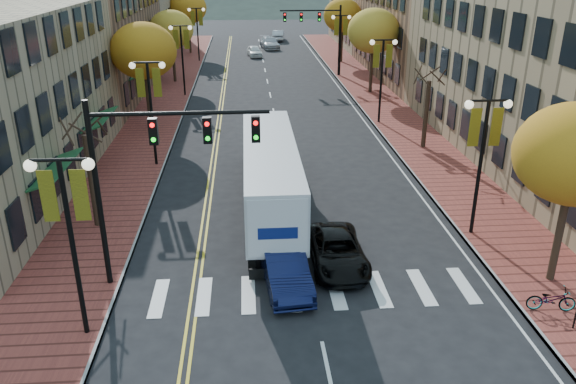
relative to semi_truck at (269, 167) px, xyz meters
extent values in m
plane|color=black|center=(1.17, -9.61, -2.11)|extent=(200.00, 200.00, 0.00)
cube|color=brown|center=(-7.83, 22.89, -2.03)|extent=(4.00, 85.00, 0.15)
cube|color=brown|center=(10.17, 22.89, -2.03)|extent=(4.00, 85.00, 0.15)
cube|color=brown|center=(-15.83, 26.39, 3.39)|extent=(12.00, 24.00, 11.00)
cube|color=#9E8966|center=(-15.83, 51.39, 2.64)|extent=(12.00, 26.00, 9.50)
cube|color=brown|center=(19.67, 32.39, 2.89)|extent=(15.00, 24.00, 10.00)
cube|color=#9E8966|center=(19.67, 54.39, 3.39)|extent=(15.00, 20.00, 11.00)
cylinder|color=#382619|center=(-7.83, -1.61, 0.14)|extent=(0.28, 0.28, 4.20)
cylinder|color=#382619|center=(-7.83, 14.39, 0.49)|extent=(0.28, 0.28, 4.90)
ellipsoid|color=#C58517|center=(-7.83, 14.39, 3.35)|extent=(4.48, 4.48, 3.81)
cylinder|color=#382619|center=(-7.83, 30.39, 0.32)|extent=(0.28, 0.28, 4.55)
ellipsoid|color=yellow|center=(-7.83, 30.39, 2.96)|extent=(4.16, 4.16, 3.54)
cylinder|color=#382619|center=(-7.83, 48.39, 0.56)|extent=(0.28, 0.28, 5.04)
ellipsoid|color=#C58517|center=(-7.83, 48.39, 3.51)|extent=(4.61, 4.61, 3.92)
cylinder|color=#382619|center=(10.17, -7.61, 0.32)|extent=(0.28, 0.28, 4.55)
ellipsoid|color=#C58517|center=(10.17, -7.61, 2.96)|extent=(4.16, 4.16, 3.54)
cylinder|color=#382619|center=(10.17, 8.39, 0.14)|extent=(0.28, 0.28, 4.20)
cylinder|color=#382619|center=(10.17, 24.39, 0.49)|extent=(0.28, 0.28, 4.90)
ellipsoid|color=yellow|center=(10.17, 24.39, 3.35)|extent=(4.48, 4.48, 3.81)
cylinder|color=#382619|center=(10.17, 40.39, 0.42)|extent=(0.28, 0.28, 4.76)
ellipsoid|color=#C58517|center=(10.17, 40.39, 3.20)|extent=(4.35, 4.35, 3.70)
cylinder|color=black|center=(-6.33, -9.61, 0.89)|extent=(0.16, 0.16, 6.00)
cylinder|color=black|center=(-6.33, -9.61, 3.89)|extent=(1.60, 0.10, 0.10)
sphere|color=#FFF2CC|center=(-7.13, -9.61, 3.74)|extent=(0.36, 0.36, 0.36)
sphere|color=#FFF2CC|center=(-5.53, -9.61, 3.74)|extent=(0.36, 0.36, 0.36)
cube|color=gold|center=(-6.78, -9.61, 2.79)|extent=(0.45, 0.03, 1.60)
cube|color=gold|center=(-5.88, -9.61, 2.79)|extent=(0.45, 0.03, 1.60)
cylinder|color=black|center=(-6.33, 6.39, 0.89)|extent=(0.16, 0.16, 6.00)
cylinder|color=black|center=(-6.33, 6.39, 3.89)|extent=(1.60, 0.10, 0.10)
sphere|color=#FFF2CC|center=(-7.13, 6.39, 3.74)|extent=(0.36, 0.36, 0.36)
sphere|color=#FFF2CC|center=(-5.53, 6.39, 3.74)|extent=(0.36, 0.36, 0.36)
cube|color=gold|center=(-6.78, 6.39, 2.79)|extent=(0.45, 0.03, 1.60)
cube|color=gold|center=(-5.88, 6.39, 2.79)|extent=(0.45, 0.03, 1.60)
cylinder|color=black|center=(-6.33, 24.39, 0.89)|extent=(0.16, 0.16, 6.00)
cylinder|color=black|center=(-6.33, 24.39, 3.89)|extent=(1.60, 0.10, 0.10)
sphere|color=#FFF2CC|center=(-7.13, 24.39, 3.74)|extent=(0.36, 0.36, 0.36)
sphere|color=#FFF2CC|center=(-5.53, 24.39, 3.74)|extent=(0.36, 0.36, 0.36)
cube|color=gold|center=(-6.78, 24.39, 2.79)|extent=(0.45, 0.03, 1.60)
cube|color=gold|center=(-5.88, 24.39, 2.79)|extent=(0.45, 0.03, 1.60)
cylinder|color=black|center=(-6.33, 42.39, 0.89)|extent=(0.16, 0.16, 6.00)
cylinder|color=black|center=(-6.33, 42.39, 3.89)|extent=(1.60, 0.10, 0.10)
sphere|color=#FFF2CC|center=(-7.13, 42.39, 3.74)|extent=(0.36, 0.36, 0.36)
sphere|color=#FFF2CC|center=(-5.53, 42.39, 3.74)|extent=(0.36, 0.36, 0.36)
cube|color=gold|center=(-6.78, 42.39, 2.79)|extent=(0.45, 0.03, 1.60)
cube|color=gold|center=(-5.88, 42.39, 2.79)|extent=(0.45, 0.03, 1.60)
cylinder|color=black|center=(8.67, -3.61, 0.89)|extent=(0.16, 0.16, 6.00)
cylinder|color=black|center=(8.67, -3.61, 3.89)|extent=(1.60, 0.10, 0.10)
sphere|color=#FFF2CC|center=(7.87, -3.61, 3.74)|extent=(0.36, 0.36, 0.36)
sphere|color=#FFF2CC|center=(9.47, -3.61, 3.74)|extent=(0.36, 0.36, 0.36)
cube|color=gold|center=(8.22, -3.61, 2.79)|extent=(0.45, 0.03, 1.60)
cube|color=gold|center=(9.12, -3.61, 2.79)|extent=(0.45, 0.03, 1.60)
cylinder|color=black|center=(8.67, 14.39, 0.89)|extent=(0.16, 0.16, 6.00)
cylinder|color=black|center=(8.67, 14.39, 3.89)|extent=(1.60, 0.10, 0.10)
sphere|color=#FFF2CC|center=(7.87, 14.39, 3.74)|extent=(0.36, 0.36, 0.36)
sphere|color=#FFF2CC|center=(9.47, 14.39, 3.74)|extent=(0.36, 0.36, 0.36)
cube|color=gold|center=(8.22, 14.39, 2.79)|extent=(0.45, 0.03, 1.60)
cube|color=gold|center=(9.12, 14.39, 2.79)|extent=(0.45, 0.03, 1.60)
cylinder|color=black|center=(8.67, 32.39, 0.89)|extent=(0.16, 0.16, 6.00)
cylinder|color=black|center=(8.67, 32.39, 3.89)|extent=(1.60, 0.10, 0.10)
sphere|color=#FFF2CC|center=(7.87, 32.39, 3.74)|extent=(0.36, 0.36, 0.36)
sphere|color=#FFF2CC|center=(9.47, 32.39, 3.74)|extent=(0.36, 0.36, 0.36)
cube|color=gold|center=(8.22, 32.39, 2.79)|extent=(0.45, 0.03, 1.60)
cube|color=gold|center=(9.12, 32.39, 2.79)|extent=(0.45, 0.03, 1.60)
cylinder|color=black|center=(-6.23, -6.61, 1.39)|extent=(0.20, 0.20, 7.00)
cylinder|color=black|center=(-3.23, -6.61, 4.39)|extent=(6.00, 0.14, 0.14)
cube|color=black|center=(-4.13, -6.61, 3.79)|extent=(0.30, 0.25, 0.90)
sphere|color=#FF0C0C|center=(-4.13, -6.75, 4.04)|extent=(0.16, 0.16, 0.16)
cube|color=black|center=(-2.33, -6.61, 3.79)|extent=(0.30, 0.25, 0.90)
sphere|color=#FF0C0C|center=(-2.33, -6.75, 4.04)|extent=(0.16, 0.16, 0.16)
cube|color=black|center=(-0.71, -6.61, 3.79)|extent=(0.30, 0.25, 0.90)
sphere|color=#FF0C0C|center=(-0.71, -6.75, 4.04)|extent=(0.16, 0.16, 0.16)
cylinder|color=black|center=(8.57, 32.39, 1.39)|extent=(0.20, 0.20, 7.00)
cylinder|color=black|center=(5.57, 32.39, 4.39)|extent=(6.00, 0.14, 0.14)
cube|color=black|center=(6.47, 32.39, 3.79)|extent=(0.30, 0.25, 0.90)
sphere|color=#FF0C0C|center=(6.47, 32.25, 4.04)|extent=(0.16, 0.16, 0.16)
cube|color=black|center=(4.67, 32.39, 3.79)|extent=(0.30, 0.25, 0.90)
sphere|color=#FF0C0C|center=(4.67, 32.25, 4.04)|extent=(0.16, 0.16, 0.16)
cube|color=black|center=(3.05, 32.39, 3.79)|extent=(0.30, 0.25, 0.90)
sphere|color=#FF0C0C|center=(3.05, 32.25, 4.04)|extent=(0.16, 0.16, 0.16)
cube|color=black|center=(0.00, -1.15, -1.34)|extent=(0.92, 11.71, 0.32)
cube|color=silver|center=(0.00, -1.15, 0.24)|extent=(2.36, 11.71, 2.52)
cube|color=black|center=(0.01, 6.05, -0.62)|extent=(2.26, 2.71, 2.25)
cylinder|color=black|center=(-0.96, -5.84, -1.66)|extent=(0.32, 0.90, 0.90)
cylinder|color=black|center=(0.94, -5.84, -1.66)|extent=(0.32, 0.90, 0.90)
cylinder|color=black|center=(-0.95, -4.75, -1.66)|extent=(0.32, 0.90, 0.90)
cylinder|color=black|center=(0.94, -4.76, -1.66)|extent=(0.32, 0.90, 0.90)
cylinder|color=black|center=(-0.94, 4.97, -1.66)|extent=(0.32, 0.90, 0.90)
cylinder|color=black|center=(0.95, 4.97, -1.66)|extent=(0.32, 0.90, 0.90)
cylinder|color=black|center=(-0.93, 6.95, -1.66)|extent=(0.32, 0.90, 0.90)
cylinder|color=black|center=(0.96, 6.95, -1.66)|extent=(0.32, 0.90, 0.90)
imported|color=#0D1235|center=(0.24, -7.03, -1.39)|extent=(1.94, 4.45, 1.42)
imported|color=black|center=(2.40, -5.74, -1.48)|extent=(2.13, 4.52, 1.25)
imported|color=white|center=(0.24, 45.61, -1.45)|extent=(2.03, 4.04, 1.32)
imported|color=#AEAEB6|center=(2.40, 52.11, -1.35)|extent=(2.79, 5.41, 1.50)
imported|color=#B2B2BA|center=(4.03, 59.78, -1.35)|extent=(2.07, 4.73, 1.51)
imported|color=gray|center=(9.11, -9.59, -1.53)|extent=(1.70, 0.82, 0.86)
camera|label=1|loc=(-1.01, -24.96, 9.14)|focal=35.00mm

